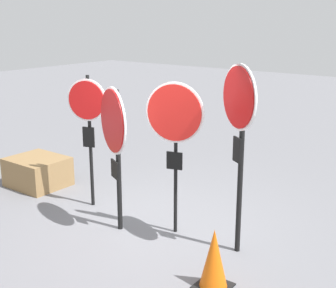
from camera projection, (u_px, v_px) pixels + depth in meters
ground_plane at (150, 230)px, 6.97m from camera, size 40.00×40.00×0.00m
stop_sign_0 at (88, 113)px, 7.44m from camera, size 0.64×0.25×2.19m
stop_sign_1 at (114, 131)px, 6.59m from camera, size 0.87×0.45×2.14m
stop_sign_2 at (175, 122)px, 6.43m from camera, size 0.82×0.26×2.22m
stop_sign_3 at (239, 118)px, 5.85m from camera, size 0.71×0.48×2.53m
traffic_cone_0 at (214, 259)px, 5.40m from camera, size 0.39×0.39×0.74m
storage_crate at (38, 172)px, 8.73m from camera, size 1.02×0.88×0.54m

